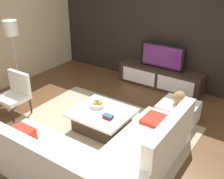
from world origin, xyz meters
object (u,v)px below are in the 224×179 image
sectional_couch (98,156)px  decorative_ball (180,98)px  media_console (160,78)px  floor_lamp (11,33)px  fruit_bowl (97,104)px  book_stack (108,116)px  accent_chair_near (16,91)px  television (162,56)px  ottoman (178,113)px  coffee_table (102,120)px

sectional_couch → decorative_ball: sectional_couch is taller
media_console → decorative_ball: 1.62m
floor_lamp → fruit_bowl: 2.53m
book_stack → fruit_bowl: bearing=151.5°
floor_lamp → decorative_ball: 3.79m
media_console → fruit_bowl: fruit_bowl is taller
accent_chair_near → book_stack: bearing=1.7°
fruit_bowl → book_stack: 0.46m
television → fruit_bowl: (-0.28, -2.20, -0.37)m
fruit_bowl → book_stack: fruit_bowl is taller
sectional_couch → ottoman: sectional_couch is taller
sectional_couch → accent_chair_near: accent_chair_near is taller
television → sectional_couch: size_ratio=0.45×
television → fruit_bowl: size_ratio=3.89×
floor_lamp → book_stack: bearing=-5.1°
media_console → fruit_bowl: 2.22m
media_console → accent_chair_near: (-1.90, -2.79, 0.24)m
coffee_table → fruit_bowl: (-0.18, 0.10, 0.23)m
media_console → fruit_bowl: (-0.28, -2.20, 0.18)m
coffee_table → floor_lamp: 2.79m
fruit_bowl → decorative_ball: 1.56m
ottoman → decorative_ball: decorative_ball is taller
television → accent_chair_near: (-1.90, -2.79, -0.31)m
sectional_couch → book_stack: size_ratio=12.98×
accent_chair_near → decorative_ball: (2.87, 1.52, 0.04)m
television → ottoman: (0.98, -1.27, -0.60)m
media_console → coffee_table: bearing=-92.5°
floor_lamp → decorative_ball: bearing=14.2°
floor_lamp → decorative_ball: (3.57, 0.91, -0.91)m
fruit_bowl → decorative_ball: bearing=36.7°
media_console → coffee_table: media_console is taller
sectional_couch → coffee_table: (-0.62, 0.95, -0.08)m
coffee_table → decorative_ball: size_ratio=4.13×
sectional_couch → coffee_table: bearing=123.2°
media_console → decorative_ball: bearing=-52.4°
sectional_couch → floor_lamp: bearing=161.0°
sectional_couch → book_stack: (-0.40, 0.83, 0.13)m
coffee_table → book_stack: size_ratio=5.76×
media_console → accent_chair_near: bearing=-124.3°
ottoman → book_stack: book_stack is taller
accent_chair_near → decorative_ball: 3.25m
book_stack → floor_lamp: bearing=174.9°
accent_chair_near → media_console: bearing=47.1°
book_stack → coffee_table: bearing=151.9°
television → coffee_table: size_ratio=1.02×
ottoman → decorative_ball: size_ratio=2.70×
coffee_table → book_stack: bearing=-28.1°
television → decorative_ball: 1.62m
media_console → sectional_couch: size_ratio=0.87×
coffee_table → television: bearing=87.5°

